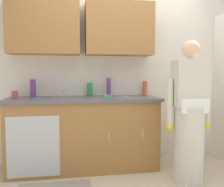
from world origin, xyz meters
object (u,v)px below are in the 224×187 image
cup_by_sink (15,95)px  bottle_cleaner_spray (33,88)px  person_at_sink (189,123)px  knife_on_counter (127,97)px  bottle_water_short (109,87)px  bottle_soap (145,88)px  bottle_water_tall (90,89)px  sponge (108,96)px  sink (57,99)px

cup_by_sink → bottle_cleaner_spray: bearing=33.1°
person_at_sink → knife_on_counter: 0.88m
bottle_water_short → bottle_soap: bearing=4.5°
bottle_water_tall → cup_by_sink: bearing=-168.7°
bottle_water_tall → cup_by_sink: bottle_water_tall is taller
cup_by_sink → bottle_water_tall: bearing=11.3°
knife_on_counter → sponge: sponge is taller
bottle_water_short → bottle_water_tall: bottle_water_short is taller
bottle_soap → sponge: bearing=-156.1°
person_at_sink → bottle_water_short: (-0.80, 0.82, 0.37)m
person_at_sink → bottle_cleaner_spray: person_at_sink is taller
knife_on_counter → sponge: size_ratio=2.18×
bottle_soap → knife_on_counter: bearing=-141.3°
bottle_cleaner_spray → cup_by_sink: (-0.20, -0.13, -0.07)m
bottle_water_short → bottle_water_tall: bearing=173.4°
person_at_sink → bottle_water_tall: 1.40m
person_at_sink → knife_on_counter: bearing=135.2°
bottle_soap → sponge: bottle_soap is taller
sink → bottle_water_tall: (0.44, 0.21, 0.11)m
bottle_water_short → knife_on_counter: (0.21, -0.22, -0.12)m
bottle_water_tall → cup_by_sink: 0.98m
bottle_cleaner_spray → sponge: bottle_cleaner_spray is taller
sink → person_at_sink: (1.51, -0.64, -0.23)m
bottle_water_tall → knife_on_counter: bottle_water_tall is taller
person_at_sink → sponge: size_ratio=14.73×
cup_by_sink → sink: bearing=-2.6°
sink → bottle_water_short: 0.74m
bottle_water_short → cup_by_sink: 1.23m
knife_on_counter → sponge: bearing=-103.8°
knife_on_counter → bottle_water_short: bearing=-149.4°
bottle_soap → sponge: 0.64m
bottle_water_tall → bottle_water_short: bearing=-6.6°
bottle_cleaner_spray → bottle_soap: 1.56m
cup_by_sink → bottle_water_short: bearing=7.5°
sink → bottle_soap: size_ratio=2.48×
person_at_sink → knife_on_counter: size_ratio=6.75×
knife_on_counter → bottle_water_tall: bearing=-130.5°
sink → person_at_sink: 1.65m
bottle_soap → bottle_water_tall: bottle_soap is taller
sink → bottle_water_short: (0.70, 0.18, 0.14)m
bottle_soap → bottle_water_tall: 0.80m
cup_by_sink → knife_on_counter: size_ratio=0.39×
bottle_water_short → knife_on_counter: bearing=-47.6°
person_at_sink → bottle_water_short: 1.21m
bottle_soap → bottle_water_tall: size_ratio=1.10×
bottle_soap → sponge: (-0.58, -0.26, -0.09)m
person_at_sink → sponge: 1.07m
person_at_sink → knife_on_counter: person_at_sink is taller
sink → bottle_cleaner_spray: (-0.31, 0.16, 0.13)m
sink → bottle_water_tall: sink is taller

